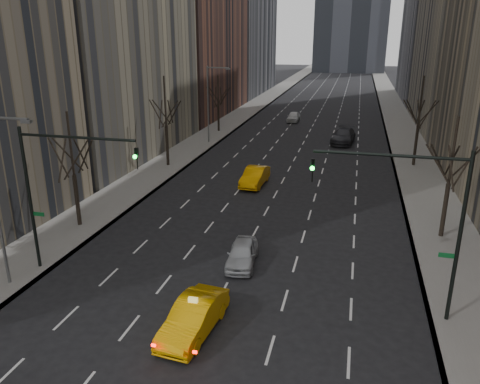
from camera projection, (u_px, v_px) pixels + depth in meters
The scene contains 15 objects.
sidewalk_left at pixel (247, 111), 80.26m from camera, with size 4.50×320.00×0.15m, color slate.
sidewalk_right at pixel (396, 117), 74.66m from camera, with size 4.50×320.00×0.15m, color slate.
tree_lw_b at pixel (74, 175), 31.24m from camera, with size 3.36×3.50×7.82m.
tree_lw_c at pixel (166, 127), 45.84m from camera, with size 3.36×3.50×8.74m.
tree_lw_d at pixel (218, 105), 62.54m from camera, with size 3.36×3.50×7.36m.
tree_rw_b at pixel (448, 184), 29.43m from camera, with size 3.36×3.50×7.82m.
tree_rw_c at pixel (418, 126), 45.87m from camera, with size 3.36×3.50×8.74m.
traffic_mast_left at pixel (54, 178), 24.50m from camera, with size 6.69×0.39×8.00m.
traffic_mast_right at pixel (422, 208), 20.33m from camera, with size 6.69×0.39×8.00m.
streetlight_far at pixel (211, 97), 55.18m from camera, with size 2.83×0.22×9.00m.
taxi_sedan at pixel (194, 317), 20.69m from camera, with size 1.63×4.68×1.54m, color #F1A905.
silver_sedan_ahead at pixel (242, 253), 26.91m from camera, with size 1.59×3.95×1.35m, color #ABAEB4.
far_taxi at pixel (255, 176), 41.05m from camera, with size 1.67×4.79×1.58m, color #FFA605.
far_suv_grey at pixel (343, 136), 56.84m from camera, with size 2.49×6.12×1.78m, color #2B2B30.
far_car_white at pixel (294, 117), 70.80m from camera, with size 1.72×4.29×1.46m, color silver.
Camera 1 is at (6.01, -8.39, 12.68)m, focal length 35.00 mm.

